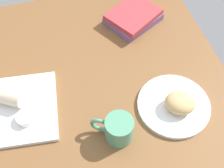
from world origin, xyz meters
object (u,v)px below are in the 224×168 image
at_px(square_plate, 17,109).
at_px(sauce_cup, 25,118).
at_px(breakfast_wrap, 6,94).
at_px(scone_pastry, 180,103).
at_px(round_plate, 174,105).
at_px(book_stack, 133,17).
at_px(coffee_mug, 118,129).

distance_m(square_plate, sauce_cup, 0.06).
height_order(sauce_cup, breakfast_wrap, breakfast_wrap).
distance_m(scone_pastry, square_plate, 0.53).
bearing_deg(square_plate, breakfast_wrap, -63.55).
bearing_deg(square_plate, round_plate, 165.94).
relative_size(book_stack, coffee_mug, 1.97).
xyz_separation_m(round_plate, book_stack, (0.00, -0.42, 0.02)).
height_order(sauce_cup, book_stack, book_stack).
bearing_deg(scone_pastry, sauce_cup, -10.26).
height_order(scone_pastry, book_stack, scone_pastry).
bearing_deg(scone_pastry, square_plate, -15.33).
bearing_deg(scone_pastry, book_stack, -88.11).
relative_size(round_plate, breakfast_wrap, 1.97).
height_order(scone_pastry, square_plate, scone_pastry).
bearing_deg(breakfast_wrap, round_plate, 103.54).
relative_size(round_plate, book_stack, 0.97).
xyz_separation_m(round_plate, breakfast_wrap, (0.52, -0.17, 0.04)).
bearing_deg(book_stack, round_plate, 90.62).
height_order(square_plate, coffee_mug, coffee_mug).
bearing_deg(square_plate, scone_pastry, 164.67).
relative_size(round_plate, coffee_mug, 1.92).
distance_m(scone_pastry, sauce_cup, 0.49).
bearing_deg(sauce_cup, breakfast_wrap, -63.55).
height_order(scone_pastry, coffee_mug, coffee_mug).
bearing_deg(coffee_mug, round_plate, -166.63).
distance_m(square_plate, breakfast_wrap, 0.06).
distance_m(sauce_cup, book_stack, 0.58).
distance_m(square_plate, coffee_mug, 0.34).
bearing_deg(sauce_cup, round_plate, 171.24).
xyz_separation_m(square_plate, breakfast_wrap, (0.02, -0.04, 0.04)).
bearing_deg(scone_pastry, round_plate, -56.16).
bearing_deg(book_stack, sauce_cup, 36.23).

